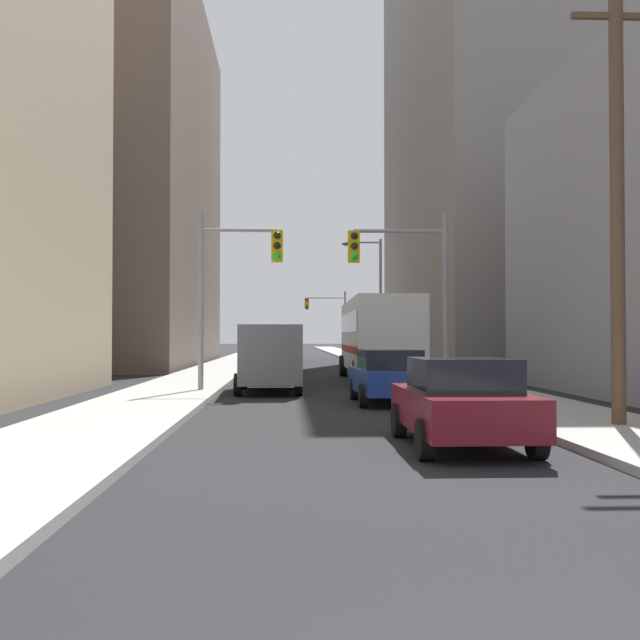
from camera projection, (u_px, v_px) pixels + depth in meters
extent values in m
cube|color=#9E9E99|center=(231.00, 363.00, 52.36)|extent=(3.17, 160.00, 0.15)
cube|color=#9E9E99|center=(378.00, 363.00, 52.80)|extent=(3.17, 160.00, 0.15)
cube|color=silver|center=(378.00, 335.00, 32.33)|extent=(2.75, 11.55, 2.90)
cube|color=black|center=(348.00, 323.00, 32.29)|extent=(0.25, 10.58, 0.80)
cube|color=red|center=(348.00, 349.00, 32.26)|extent=(0.24, 10.58, 0.28)
cylinder|color=black|center=(343.00, 366.00, 36.27)|extent=(0.32, 1.00, 1.00)
cylinder|color=black|center=(392.00, 366.00, 36.37)|extent=(0.32, 1.00, 1.00)
cylinder|color=black|center=(357.00, 373.00, 29.03)|extent=(0.32, 1.00, 1.00)
cylinder|color=black|center=(419.00, 373.00, 29.13)|extent=(0.32, 1.00, 1.00)
cube|color=slate|center=(270.00, 354.00, 25.89)|extent=(2.15, 5.26, 1.90)
cube|color=black|center=(271.00, 341.00, 28.51)|extent=(1.76, 0.07, 0.60)
cylinder|color=black|center=(244.00, 379.00, 27.49)|extent=(0.24, 0.72, 0.72)
cylinder|color=black|center=(297.00, 379.00, 27.58)|extent=(0.24, 0.72, 0.72)
cylinder|color=black|center=(238.00, 385.00, 24.17)|extent=(0.24, 0.72, 0.72)
cylinder|color=black|center=(299.00, 385.00, 24.25)|extent=(0.24, 0.72, 0.72)
cube|color=maroon|center=(461.00, 409.00, 12.98)|extent=(1.82, 4.21, 0.65)
cube|color=black|center=(463.00, 375.00, 12.84)|extent=(1.59, 1.91, 0.55)
cylinder|color=black|center=(399.00, 420.00, 14.28)|extent=(0.22, 0.64, 0.64)
cylinder|color=black|center=(490.00, 420.00, 14.35)|extent=(0.22, 0.64, 0.64)
cylinder|color=black|center=(425.00, 440.00, 11.59)|extent=(0.22, 0.64, 0.64)
cylinder|color=black|center=(537.00, 439.00, 11.67)|extent=(0.22, 0.64, 0.64)
cube|color=navy|center=(389.00, 381.00, 21.51)|extent=(1.97, 4.27, 0.65)
cube|color=black|center=(390.00, 359.00, 21.37)|extent=(1.66, 1.96, 0.55)
cylinder|color=black|center=(354.00, 389.00, 22.81)|extent=(0.22, 0.64, 0.64)
cylinder|color=black|center=(412.00, 389.00, 22.88)|extent=(0.22, 0.64, 0.64)
cylinder|color=black|center=(363.00, 396.00, 20.12)|extent=(0.22, 0.64, 0.64)
cylinder|color=black|center=(428.00, 396.00, 20.20)|extent=(0.22, 0.64, 0.64)
cube|color=#195938|center=(274.00, 367.00, 31.33)|extent=(1.94, 4.26, 0.65)
cube|color=black|center=(274.00, 352.00, 31.19)|extent=(1.65, 1.95, 0.55)
cylinder|color=black|center=(255.00, 373.00, 32.63)|extent=(0.22, 0.64, 0.64)
cylinder|color=black|center=(295.00, 373.00, 32.70)|extent=(0.22, 0.64, 0.64)
cylinder|color=black|center=(252.00, 376.00, 29.94)|extent=(0.22, 0.64, 0.64)
cylinder|color=black|center=(296.00, 376.00, 30.02)|extent=(0.22, 0.64, 0.64)
cube|color=#141E4C|center=(279.00, 358.00, 44.39)|extent=(1.85, 4.22, 0.65)
cube|color=black|center=(279.00, 348.00, 44.26)|extent=(1.61, 1.92, 0.55)
cylinder|color=black|center=(265.00, 363.00, 45.69)|extent=(0.22, 0.64, 0.64)
cylinder|color=black|center=(294.00, 363.00, 45.77)|extent=(0.22, 0.64, 0.64)
cylinder|color=black|center=(263.00, 364.00, 43.01)|extent=(0.22, 0.64, 0.64)
cylinder|color=black|center=(294.00, 364.00, 43.08)|extent=(0.22, 0.64, 0.64)
cube|color=black|center=(280.00, 361.00, 39.29)|extent=(1.82, 4.21, 0.65)
cube|color=black|center=(280.00, 349.00, 39.15)|extent=(1.59, 1.91, 0.55)
cylinder|color=black|center=(264.00, 366.00, 40.59)|extent=(0.22, 0.64, 0.64)
cylinder|color=black|center=(296.00, 366.00, 40.66)|extent=(0.22, 0.64, 0.64)
cylinder|color=black|center=(262.00, 368.00, 37.90)|extent=(0.22, 0.64, 0.64)
cylinder|color=black|center=(297.00, 368.00, 37.98)|extent=(0.22, 0.64, 0.64)
cylinder|color=gray|center=(201.00, 303.00, 25.13)|extent=(0.18, 0.18, 6.00)
cylinder|color=gray|center=(239.00, 230.00, 25.23)|extent=(2.50, 0.12, 0.12)
cube|color=gold|center=(277.00, 246.00, 25.27)|extent=(0.38, 0.30, 1.05)
sphere|color=black|center=(277.00, 235.00, 25.11)|extent=(0.24, 0.24, 0.24)
sphere|color=black|center=(277.00, 246.00, 25.10)|extent=(0.24, 0.24, 0.24)
sphere|color=#19D833|center=(277.00, 256.00, 25.10)|extent=(0.24, 0.24, 0.24)
cylinder|color=gray|center=(445.00, 303.00, 25.48)|extent=(0.18, 0.18, 6.00)
cylinder|color=gray|center=(399.00, 231.00, 25.46)|extent=(3.06, 0.12, 0.12)
cube|color=gold|center=(354.00, 247.00, 25.39)|extent=(0.38, 0.30, 1.05)
sphere|color=black|center=(354.00, 236.00, 25.22)|extent=(0.24, 0.24, 0.24)
sphere|color=black|center=(354.00, 246.00, 25.22)|extent=(0.24, 0.24, 0.24)
sphere|color=#19D833|center=(354.00, 256.00, 25.21)|extent=(0.24, 0.24, 0.24)
cylinder|color=gray|center=(345.00, 324.00, 69.20)|extent=(0.18, 0.18, 6.00)
cylinder|color=gray|center=(326.00, 298.00, 69.18)|extent=(3.48, 0.12, 0.12)
cube|color=gold|center=(307.00, 304.00, 69.09)|extent=(0.38, 0.30, 1.05)
sphere|color=black|center=(307.00, 300.00, 68.93)|extent=(0.24, 0.24, 0.24)
sphere|color=#F9A514|center=(307.00, 303.00, 68.92)|extent=(0.24, 0.24, 0.24)
sphere|color=black|center=(307.00, 307.00, 68.91)|extent=(0.24, 0.24, 0.24)
cylinder|color=brown|center=(617.00, 188.00, 15.24)|extent=(0.28, 0.28, 9.71)
cube|color=brown|center=(616.00, 16.00, 15.32)|extent=(1.80, 0.12, 0.12)
cylinder|color=gray|center=(381.00, 304.00, 43.87)|extent=(0.16, 0.16, 7.50)
cylinder|color=gray|center=(364.00, 242.00, 43.91)|extent=(1.94, 0.10, 0.10)
ellipsoid|color=#4C4C51|center=(347.00, 244.00, 43.87)|extent=(0.56, 0.32, 0.20)
cube|color=#66564C|center=(16.00, 180.00, 51.28)|extent=(24.82, 28.15, 24.82)
cube|color=gray|center=(569.00, 127.00, 53.71)|extent=(22.52, 28.11, 33.23)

